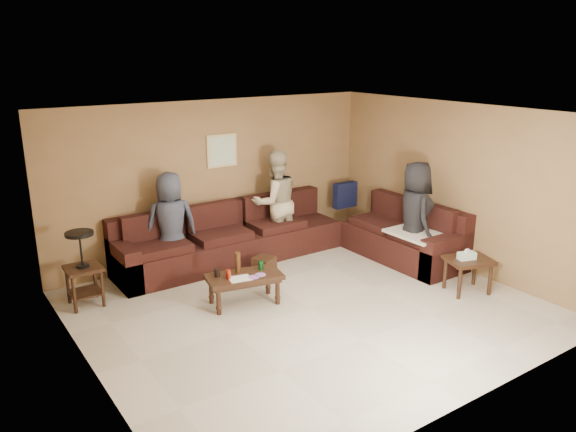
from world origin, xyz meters
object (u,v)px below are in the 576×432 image
object	(u,v)px
end_table_left	(83,267)
side_table_right	(468,263)
coffee_table	(244,279)
person_right	(415,215)
person_left	(171,224)
person_middle	(275,202)
sectional_sofa	(294,241)
waste_bin	(264,268)

from	to	relation	value
end_table_left	side_table_right	world-z (taller)	end_table_left
coffee_table	person_right	world-z (taller)	person_right
coffee_table	person_left	distance (m)	1.59
coffee_table	end_table_left	world-z (taller)	end_table_left
coffee_table	person_middle	distance (m)	2.10
sectional_sofa	end_table_left	bearing A→B (deg)	176.01
sectional_sofa	waste_bin	world-z (taller)	sectional_sofa
waste_bin	person_middle	bearing A→B (deg)	48.43
end_table_left	person_right	size ratio (longest dim) A/B	0.61
person_left	person_middle	xyz separation A→B (m)	(1.80, -0.05, 0.07)
sectional_sofa	person_left	distance (m)	1.93
sectional_sofa	side_table_right	size ratio (longest dim) A/B	6.53
side_table_right	waste_bin	bearing A→B (deg)	136.12
end_table_left	person_middle	world-z (taller)	person_middle
person_left	person_right	world-z (taller)	person_right
person_left	person_right	distance (m)	3.64
sectional_sofa	coffee_table	size ratio (longest dim) A/B	4.39
waste_bin	side_table_right	bearing A→B (deg)	-43.88
person_left	person_right	size ratio (longest dim) A/B	0.94
waste_bin	person_right	world-z (taller)	person_right
end_table_left	person_right	xyz separation A→B (m)	(4.54, -1.46, 0.30)
sectional_sofa	person_right	world-z (taller)	person_right
side_table_right	person_right	xyz separation A→B (m)	(0.07, 1.09, 0.40)
end_table_left	side_table_right	distance (m)	5.15
side_table_right	waste_bin	size ratio (longest dim) A/B	2.16
coffee_table	end_table_left	xyz separation A→B (m)	(-1.73, 1.14, 0.18)
sectional_sofa	waste_bin	distance (m)	0.86
side_table_right	person_middle	xyz separation A→B (m)	(-1.29, 2.86, 0.43)
coffee_table	end_table_left	size ratio (longest dim) A/B	1.05
coffee_table	end_table_left	distance (m)	2.08
sectional_sofa	side_table_right	world-z (taller)	sectional_sofa
person_middle	person_right	size ratio (longest dim) A/B	1.03
sectional_sofa	person_middle	distance (m)	0.74
waste_bin	person_middle	xyz separation A→B (m)	(0.77, 0.87, 0.68)
end_table_left	side_table_right	bearing A→B (deg)	-29.73
coffee_table	person_left	xyz separation A→B (m)	(-0.35, 1.49, 0.43)
sectional_sofa	coffee_table	bearing A→B (deg)	-147.45
end_table_left	person_left	size ratio (longest dim) A/B	0.65
sectional_sofa	side_table_right	bearing A→B (deg)	-60.95
waste_bin	person_middle	size ratio (longest dim) A/B	0.19
coffee_table	person_right	size ratio (longest dim) A/B	0.64
side_table_right	person_right	distance (m)	1.17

